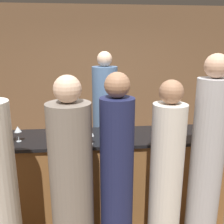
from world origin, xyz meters
name	(u,v)px	position (x,y,z in m)	size (l,w,h in m)	color
ground_plane	(115,216)	(0.00, 0.00, 0.00)	(14.00, 14.00, 0.00)	brown
back_wall	(102,79)	(0.00, 2.38, 1.40)	(8.00, 0.06, 2.80)	brown
bar_counter	(115,178)	(0.00, 0.00, 0.54)	(2.54, 0.63, 1.07)	brown
bartender	(105,128)	(-0.07, 0.67, 0.93)	(0.34, 0.34, 1.99)	#4C6B93
guest_1	(72,191)	(-0.45, -0.74, 0.86)	(0.36, 0.36, 1.85)	gray
guest_2	(205,172)	(0.74, -0.70, 0.95)	(0.29, 0.29, 2.00)	#B2B2B7
guest_3	(166,183)	(0.39, -0.68, 0.85)	(0.29, 0.29, 1.79)	silver
guest_4	(117,183)	(-0.06, -0.69, 0.88)	(0.29, 0.29, 1.86)	#1E234C
wine_bottle_0	(5,134)	(-1.15, -0.16, 1.19)	(0.08, 0.08, 0.31)	black
wine_glass_0	(90,133)	(-0.28, -0.23, 1.19)	(0.08, 0.08, 0.16)	silver
wine_glass_1	(18,130)	(-1.04, -0.08, 1.20)	(0.07, 0.07, 0.17)	silver
wine_glass_2	(171,130)	(0.57, -0.21, 1.19)	(0.07, 0.07, 0.16)	silver
wine_glass_3	(172,125)	(0.62, -0.10, 1.20)	(0.07, 0.07, 0.18)	silver
wine_glass_4	(61,129)	(-0.60, -0.05, 1.19)	(0.06, 0.06, 0.16)	silver
wine_glass_5	(124,126)	(0.10, -0.01, 1.19)	(0.07, 0.07, 0.16)	silver
wine_glass_6	(157,130)	(0.43, -0.16, 1.18)	(0.07, 0.07, 0.15)	silver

